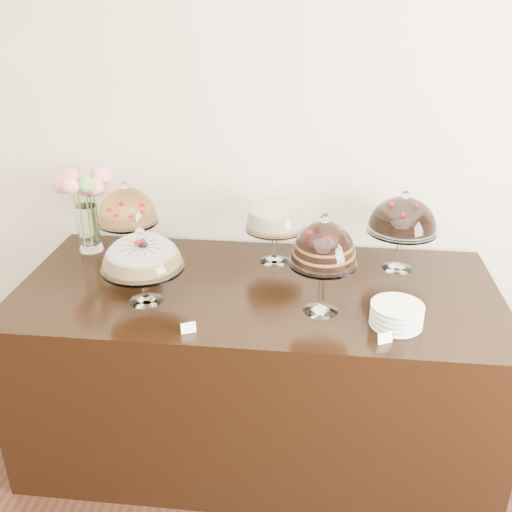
# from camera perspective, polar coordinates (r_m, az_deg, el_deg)

# --- Properties ---
(wall_back) EXTENTS (5.00, 0.04, 3.00)m
(wall_back) POSITION_cam_1_polar(r_m,az_deg,el_deg) (2.93, 1.76, 12.51)
(wall_back) COLOR beige
(wall_back) RESTS_ON ground
(display_counter) EXTENTS (2.20, 1.00, 0.90)m
(display_counter) POSITION_cam_1_polar(r_m,az_deg,el_deg) (2.87, 0.11, -11.03)
(display_counter) COLOR black
(display_counter) RESTS_ON ground
(cake_stand_sugar_sponge) EXTENTS (0.35, 0.35, 0.35)m
(cake_stand_sugar_sponge) POSITION_cam_1_polar(r_m,az_deg,el_deg) (2.46, -11.33, 0.09)
(cake_stand_sugar_sponge) COLOR white
(cake_stand_sugar_sponge) RESTS_ON display_counter
(cake_stand_choco_layer) EXTENTS (0.28, 0.28, 0.44)m
(cake_stand_choco_layer) POSITION_cam_1_polar(r_m,az_deg,el_deg) (2.32, 6.80, 0.84)
(cake_stand_choco_layer) COLOR white
(cake_stand_choco_layer) RESTS_ON display_counter
(cake_stand_cheesecake) EXTENTS (0.30, 0.30, 0.38)m
(cake_stand_cheesecake) POSITION_cam_1_polar(r_m,az_deg,el_deg) (2.78, 1.93, 4.06)
(cake_stand_cheesecake) COLOR white
(cake_stand_cheesecake) RESTS_ON display_counter
(cake_stand_dark_choco) EXTENTS (0.33, 0.33, 0.40)m
(cake_stand_dark_choco) POSITION_cam_1_polar(r_m,az_deg,el_deg) (2.78, 14.47, 3.72)
(cake_stand_dark_choco) COLOR white
(cake_stand_dark_choco) RESTS_ON display_counter
(cake_stand_fruit_tart) EXTENTS (0.30, 0.30, 0.40)m
(cake_stand_fruit_tart) POSITION_cam_1_polar(r_m,az_deg,el_deg) (2.90, -12.77, 4.63)
(cake_stand_fruit_tart) COLOR white
(cake_stand_fruit_tart) RESTS_ON display_counter
(flower_vase) EXTENTS (0.25, 0.32, 0.44)m
(flower_vase) POSITION_cam_1_polar(r_m,az_deg,el_deg) (3.02, -16.70, 5.50)
(flower_vase) COLOR white
(flower_vase) RESTS_ON display_counter
(plate_stack) EXTENTS (0.21, 0.21, 0.09)m
(plate_stack) POSITION_cam_1_polar(r_m,az_deg,el_deg) (2.38, 13.87, -5.76)
(plate_stack) COLOR white
(plate_stack) RESTS_ON display_counter
(price_card_left) EXTENTS (0.06, 0.04, 0.04)m
(price_card_left) POSITION_cam_1_polar(r_m,az_deg,el_deg) (2.30, -6.78, -7.14)
(price_card_left) COLOR white
(price_card_left) RESTS_ON display_counter
(price_card_right) EXTENTS (0.06, 0.04, 0.04)m
(price_card_right) POSITION_cam_1_polar(r_m,az_deg,el_deg) (2.28, 12.78, -8.00)
(price_card_right) COLOR white
(price_card_right) RESTS_ON display_counter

